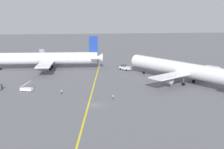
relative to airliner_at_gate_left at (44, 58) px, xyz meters
The scene contains 9 objects.
ground_plane 63.92m from the airliner_at_gate_left, 69.90° to the right, with size 600.00×600.00×0.00m, color slate.
taxiway_stripe 54.37m from the airliner_at_gate_left, 67.02° to the right, with size 0.50×120.00×0.01m, color yellow.
airliner_at_gate_left is the anchor object (origin of this frame).
airliner_being_pushed 69.03m from the airliner_at_gate_left, 30.75° to the right, with size 38.12×52.94×17.10m.
pushback_tug 41.12m from the airliner_at_gate_left, ahead, with size 6.86×8.22×2.85m.
gse_stair_truck_yellow 41.36m from the airliner_at_gate_left, 92.92° to the right, with size 4.94×3.40×4.06m.
ground_crew_marshaller_foreground 47.91m from the airliner_at_gate_left, 76.76° to the right, with size 0.36×0.36×1.75m.
ground_crew_ramp_agent_by_cones 61.73m from the airliner_at_gate_left, 62.64° to the right, with size 0.36×0.36×1.73m.
jet_bridge 27.83m from the airliner_at_gate_left, 97.43° to the left, with size 7.92×22.86×5.82m.
Camera 1 is at (-4.75, -85.29, 28.51)m, focal length 45.73 mm.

